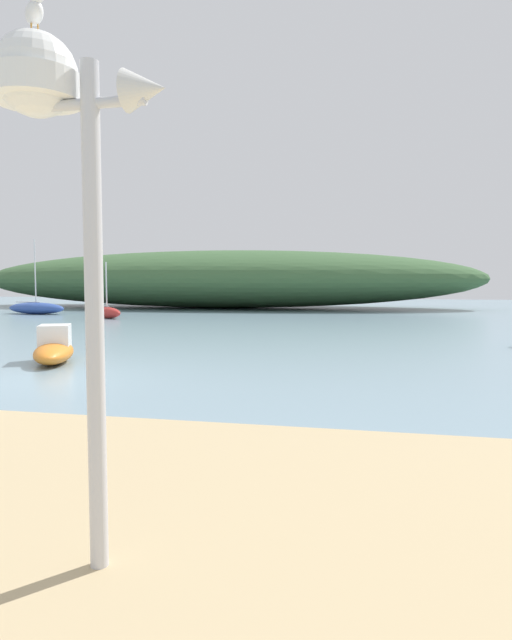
{
  "coord_description": "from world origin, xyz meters",
  "views": [
    {
      "loc": [
        6.88,
        -10.41,
        2.09
      ],
      "look_at": [
        3.76,
        4.27,
        1.04
      ],
      "focal_mm": 30.22,
      "sensor_mm": 36.0,
      "label": 1
    }
  ],
  "objects": [
    {
      "name": "ground_plane",
      "position": [
        0.0,
        0.0,
        0.0
      ],
      "size": [
        120.0,
        120.0,
        0.0
      ],
      "primitive_type": "plane",
      "color": "#7A99A8"
    },
    {
      "name": "distant_hill",
      "position": [
        -5.74,
        33.31,
        2.38
      ],
      "size": [
        43.05,
        13.46,
        4.75
      ],
      "primitive_type": "ellipsoid",
      "color": "#3D6038",
      "rests_on": "ground"
    },
    {
      "name": "sailboat_near_shore",
      "position": [
        -14.84,
        21.48,
        0.4
      ],
      "size": [
        4.55,
        2.03,
        4.95
      ],
      "color": "#2D4C9E",
      "rests_on": "ground"
    },
    {
      "name": "mast_structure",
      "position": [
        4.87,
        -7.22,
        3.13
      ],
      "size": [
        1.17,
        0.58,
        3.49
      ],
      "color": "silver",
      "rests_on": "beach_sand"
    },
    {
      "name": "motorboat_west_reach",
      "position": [
        -1.22,
        2.21,
        0.36
      ],
      "size": [
        2.04,
        2.86,
        0.97
      ],
      "color": "orange",
      "rests_on": "ground"
    },
    {
      "name": "sailboat_by_sandbar",
      "position": [
        -8.25,
        18.61,
        0.35
      ],
      "size": [
        2.67,
        2.06,
        3.3
      ],
      "color": "#B72D28",
      "rests_on": "ground"
    },
    {
      "name": "seagull_on_radar",
      "position": [
        4.76,
        -7.23,
        3.82
      ],
      "size": [
        0.26,
        0.27,
        0.23
      ],
      "color": "orange",
      "rests_on": "mast_structure"
    }
  ]
}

